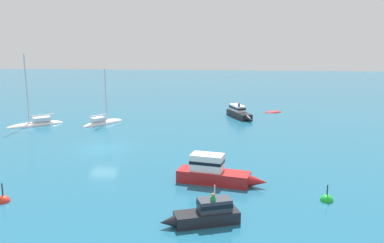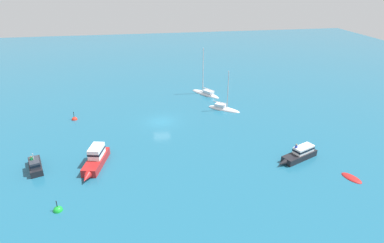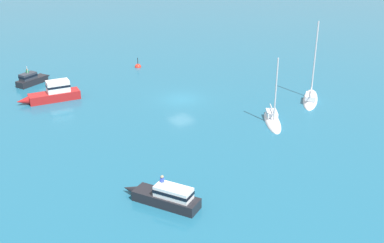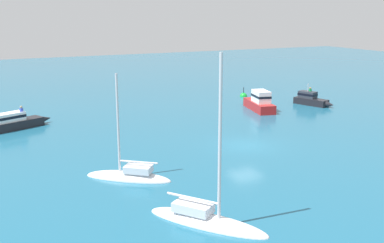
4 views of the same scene
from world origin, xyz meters
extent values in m
plane|color=#1E607F|center=(0.00, 0.00, 0.00)|extent=(160.00, 160.00, 0.00)
ellipsoid|color=white|center=(-10.68, -3.00, 0.00)|extent=(5.27, 4.68, 0.93)
cube|color=silver|center=(-10.15, -3.42, 0.68)|extent=(1.95, 1.85, 0.44)
cylinder|color=silver|center=(-11.11, -2.64, 3.57)|extent=(0.15, 0.15, 6.21)
cylinder|color=silver|center=(-10.13, -3.44, 1.15)|extent=(2.04, 1.69, 0.12)
cube|color=black|center=(15.44, 10.66, 0.37)|extent=(2.46, 4.06, 0.75)
cone|color=black|center=(16.19, 8.43, 0.37)|extent=(1.01, 1.15, 0.75)
cube|color=#2D333D|center=(15.29, 11.12, 1.13)|extent=(1.61, 2.17, 0.76)
cube|color=black|center=(15.29, 11.12, 1.16)|extent=(1.66, 2.22, 0.24)
cylinder|color=silver|center=(15.29, 11.12, 1.94)|extent=(0.08, 0.08, 0.86)
cylinder|color=#19994C|center=(15.56, 11.04, 1.24)|extent=(0.32, 0.32, 1.00)
sphere|color=#9E8A53|center=(15.56, 11.04, 1.86)|extent=(0.24, 0.24, 0.24)
ellipsoid|color=#B21E1E|center=(-19.50, 18.59, 0.00)|extent=(1.97, 2.71, 0.41)
ellipsoid|color=white|center=(-9.19, -10.86, 0.00)|extent=(5.05, 6.25, 0.92)
cube|color=silver|center=(-9.64, -10.22, 0.70)|extent=(2.02, 2.23, 0.47)
cylinder|color=silver|center=(-8.81, -11.40, 4.50)|extent=(0.17, 0.17, 8.09)
cylinder|color=silver|center=(-9.66, -10.19, 1.18)|extent=(1.81, 2.49, 0.13)
cube|color=#B21E1E|center=(8.60, 10.92, 0.46)|extent=(2.89, 5.65, 0.92)
cone|color=#B21E1E|center=(9.37, 14.17, 0.46)|extent=(1.21, 1.53, 0.92)
cube|color=white|center=(8.49, 10.43, 1.56)|extent=(1.87, 2.64, 1.27)
cube|color=black|center=(8.49, 10.43, 1.62)|extent=(1.92, 2.69, 0.24)
cube|color=black|center=(-15.68, 13.73, 0.38)|extent=(5.03, 3.27, 0.77)
cone|color=black|center=(-12.95, 14.92, 0.38)|extent=(1.42, 1.18, 0.77)
cube|color=white|center=(-16.23, 13.49, 1.16)|extent=(2.89, 2.13, 0.78)
cube|color=black|center=(-16.23, 13.49, 1.20)|extent=(2.95, 2.18, 0.24)
cylinder|color=blue|center=(-15.14, 13.65, 1.30)|extent=(0.32, 0.32, 1.06)
sphere|color=gray|center=(-15.14, 13.65, 1.95)|extent=(0.24, 0.24, 0.24)
sphere|color=green|center=(11.49, 18.61, 0.00)|extent=(0.89, 0.89, 0.89)
cylinder|color=black|center=(11.49, 18.61, 0.79)|extent=(0.08, 0.08, 0.69)
sphere|color=red|center=(13.22, -3.04, 0.00)|extent=(0.87, 0.87, 0.87)
cylinder|color=black|center=(13.22, -3.04, 0.87)|extent=(0.08, 0.08, 0.87)
camera|label=1|loc=(38.67, 11.47, 11.32)|focal=39.47mm
camera|label=2|loc=(3.01, 44.77, 20.63)|focal=30.06mm
camera|label=3|loc=(-38.96, 30.54, 18.81)|focal=44.82mm
camera|label=4|loc=(-19.24, -29.77, 10.35)|focal=43.48mm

